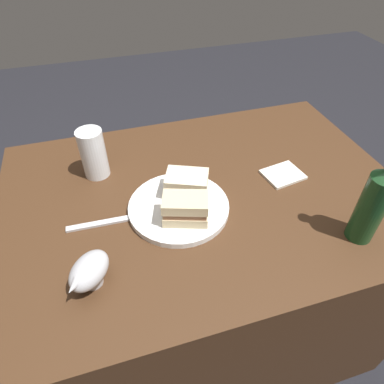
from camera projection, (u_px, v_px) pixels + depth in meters
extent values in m
plane|color=black|center=(200.00, 315.00, 1.42)|extent=(6.00, 6.00, 0.00)
cube|color=#422816|center=(202.00, 266.00, 1.18)|extent=(1.11, 0.78, 0.70)
cylinder|color=white|center=(179.00, 207.00, 0.89)|extent=(0.26, 0.26, 0.02)
cube|color=beige|center=(185.00, 215.00, 0.84)|extent=(0.13, 0.10, 0.03)
cube|color=#8C5B3D|center=(185.00, 209.00, 0.82)|extent=(0.12, 0.09, 0.01)
cube|color=beige|center=(185.00, 202.00, 0.81)|extent=(0.13, 0.10, 0.03)
cube|color=beige|center=(187.00, 190.00, 0.91)|extent=(0.13, 0.11, 0.02)
cube|color=brown|center=(187.00, 184.00, 0.90)|extent=(0.12, 0.11, 0.02)
cube|color=beige|center=(187.00, 178.00, 0.88)|extent=(0.13, 0.11, 0.02)
cube|color=#B77F33|center=(193.00, 210.00, 0.85)|extent=(0.05, 0.05, 0.02)
cube|color=#B77F33|center=(192.00, 192.00, 0.91)|extent=(0.03, 0.05, 0.02)
cube|color=#AD702D|center=(196.00, 197.00, 0.89)|extent=(0.03, 0.04, 0.02)
cube|color=#B77F33|center=(196.00, 210.00, 0.85)|extent=(0.05, 0.04, 0.02)
cylinder|color=white|center=(93.00, 154.00, 0.95)|extent=(0.07, 0.07, 0.15)
cylinder|color=#C67014|center=(95.00, 161.00, 0.97)|extent=(0.06, 0.06, 0.09)
cylinder|color=#B7B7BC|center=(93.00, 280.00, 0.72)|extent=(0.04, 0.04, 0.02)
ellipsoid|color=#B7B7BC|center=(89.00, 270.00, 0.70)|extent=(0.12, 0.12, 0.06)
ellipsoid|color=#381E0F|center=(89.00, 268.00, 0.69)|extent=(0.10, 0.10, 0.02)
cone|color=#B7B7BC|center=(73.00, 287.00, 0.66)|extent=(0.04, 0.04, 0.02)
cylinder|color=#19421E|center=(371.00, 209.00, 0.77)|extent=(0.06, 0.06, 0.18)
cube|color=silver|center=(283.00, 175.00, 0.99)|extent=(0.12, 0.11, 0.01)
cube|color=silver|center=(103.00, 223.00, 0.85)|extent=(0.18, 0.02, 0.01)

